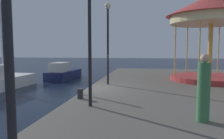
{
  "coord_description": "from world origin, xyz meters",
  "views": [
    {
      "loc": [
        2.98,
        -10.8,
        2.78
      ],
      "look_at": [
        0.7,
        3.6,
        1.43
      ],
      "focal_mm": 34.56,
      "sensor_mm": 36.0,
      "label": 1
    }
  ],
  "objects": [
    {
      "name": "lamp_post_far_end",
      "position": [
        0.84,
        1.2,
        3.9
      ],
      "size": [
        0.36,
        0.36,
        4.57
      ],
      "color": "black",
      "rests_on": "quay_dock"
    },
    {
      "name": "motorboat_navy",
      "position": [
        -4.83,
        8.61,
        0.59
      ],
      "size": [
        2.06,
        4.72,
        1.59
      ],
      "color": "#19214C",
      "rests_on": "ground"
    },
    {
      "name": "carousel",
      "position": [
        6.98,
        3.71,
        4.84
      ],
      "size": [
        5.6,
        5.6,
        5.43
      ],
      "color": "#B23333",
      "rests_on": "quay_dock"
    },
    {
      "name": "person_near_carousel",
      "position": [
        4.54,
        -4.68,
        1.68
      ],
      "size": [
        0.34,
        0.34,
        1.87
      ],
      "color": "#387247",
      "rests_on": "quay_dock"
    },
    {
      "name": "ground_plane",
      "position": [
        0.0,
        0.0,
        0.0
      ],
      "size": [
        120.0,
        120.0,
        0.0
      ],
      "primitive_type": "plane",
      "color": "black"
    },
    {
      "name": "bollard_south",
      "position": [
        0.36,
        -2.51,
        1.0
      ],
      "size": [
        0.24,
        0.24,
        0.4
      ],
      "primitive_type": "cylinder",
      "color": "#2D2D33",
      "rests_on": "quay_dock"
    },
    {
      "name": "lamp_post_mid_promenade",
      "position": [
        1.06,
        -3.59,
        3.61
      ],
      "size": [
        0.36,
        0.36,
        4.09
      ],
      "color": "black",
      "rests_on": "quay_dock"
    }
  ]
}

